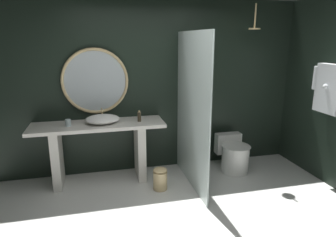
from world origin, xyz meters
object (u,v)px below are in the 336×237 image
(waste_bin, at_px, (160,178))
(toilet, at_px, (234,155))
(soap_dispenser, at_px, (139,117))
(rain_shower_head, at_px, (255,25))
(hanging_bathrobe, at_px, (330,87))
(vessel_sink, at_px, (102,119))
(round_wall_mirror, at_px, (95,81))
(tumbler_cup, at_px, (68,123))

(waste_bin, bearing_deg, toilet, 15.08)
(soap_dispenser, xyz_separation_m, rain_shower_head, (1.67, -0.10, 1.26))
(waste_bin, bearing_deg, hanging_bathrobe, -8.12)
(vessel_sink, height_order, rain_shower_head, rain_shower_head)
(round_wall_mirror, bearing_deg, vessel_sink, -75.81)
(hanging_bathrobe, distance_m, waste_bin, 2.61)
(tumbler_cup, bearing_deg, hanging_bathrobe, -12.29)
(vessel_sink, relative_size, waste_bin, 1.52)
(vessel_sink, xyz_separation_m, round_wall_mirror, (-0.07, 0.26, 0.50))
(tumbler_cup, xyz_separation_m, round_wall_mirror, (0.39, 0.30, 0.51))
(vessel_sink, distance_m, rain_shower_head, 2.53)
(toilet, relative_size, waste_bin, 1.94)
(hanging_bathrobe, bearing_deg, waste_bin, 171.88)
(round_wall_mirror, height_order, rain_shower_head, rain_shower_head)
(soap_dispenser, xyz_separation_m, waste_bin, (0.21, -0.44, -0.78))
(toilet, xyz_separation_m, waste_bin, (-1.26, -0.34, -0.10))
(round_wall_mirror, relative_size, waste_bin, 3.03)
(round_wall_mirror, bearing_deg, tumbler_cup, -142.31)
(soap_dispenser, relative_size, toilet, 0.26)
(vessel_sink, relative_size, rain_shower_head, 1.35)
(round_wall_mirror, xyz_separation_m, toilet, (2.04, -0.39, -1.17))
(toilet, bearing_deg, round_wall_mirror, 169.11)
(hanging_bathrobe, bearing_deg, tumbler_cup, 167.71)
(soap_dispenser, relative_size, round_wall_mirror, 0.17)
(vessel_sink, height_order, toilet, vessel_sink)
(vessel_sink, bearing_deg, rain_shower_head, -3.26)
(vessel_sink, height_order, waste_bin, vessel_sink)
(soap_dispenser, bearing_deg, toilet, -4.14)
(vessel_sink, bearing_deg, round_wall_mirror, 104.19)
(soap_dispenser, distance_m, waste_bin, 0.92)
(tumbler_cup, relative_size, toilet, 0.16)
(tumbler_cup, bearing_deg, soap_dispenser, 0.95)
(tumbler_cup, xyz_separation_m, hanging_bathrobe, (3.45, -0.75, 0.48))
(tumbler_cup, distance_m, soap_dispenser, 0.98)
(hanging_bathrobe, height_order, toilet, hanging_bathrobe)
(soap_dispenser, relative_size, waste_bin, 0.51)
(vessel_sink, xyz_separation_m, tumbler_cup, (-0.46, -0.04, -0.01))
(rain_shower_head, bearing_deg, tumbler_cup, 178.21)
(tumbler_cup, distance_m, waste_bin, 1.47)
(tumbler_cup, relative_size, hanging_bathrobe, 0.13)
(soap_dispenser, bearing_deg, tumbler_cup, -179.05)
(vessel_sink, distance_m, tumbler_cup, 0.46)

